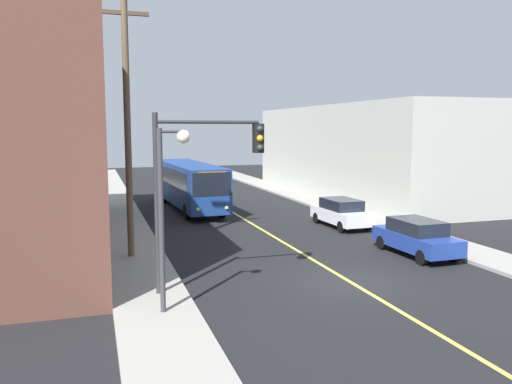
% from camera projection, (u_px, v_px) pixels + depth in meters
% --- Properties ---
extents(ground_plane, '(120.00, 120.00, 0.00)m').
position_uv_depth(ground_plane, '(349.00, 281.00, 19.23)').
color(ground_plane, black).
extents(sidewalk_left, '(2.50, 90.00, 0.15)m').
position_uv_depth(sidewalk_left, '(129.00, 238.00, 26.51)').
color(sidewalk_left, gray).
rests_on(sidewalk_left, ground).
extents(sidewalk_right, '(2.50, 90.00, 0.15)m').
position_uv_depth(sidewalk_right, '(379.00, 222.00, 30.86)').
color(sidewalk_right, gray).
rests_on(sidewalk_right, ground).
extents(lane_stripe_center, '(0.16, 60.00, 0.01)m').
position_uv_depth(lane_stripe_center, '(239.00, 216.00, 33.42)').
color(lane_stripe_center, '#D8CC4C').
rests_on(lane_stripe_center, ground).
extents(building_right_warehouse, '(12.00, 27.06, 7.45)m').
position_uv_depth(building_right_warehouse, '(379.00, 151.00, 44.23)').
color(building_right_warehouse, '#B2B2A8').
rests_on(building_right_warehouse, ground).
extents(city_bus, '(3.12, 12.24, 3.20)m').
position_uv_depth(city_bus, '(189.00, 183.00, 36.23)').
color(city_bus, navy).
rests_on(city_bus, ground).
extents(parked_car_blue, '(1.91, 4.45, 1.62)m').
position_uv_depth(parked_car_blue, '(416.00, 237.00, 23.06)').
color(parked_car_blue, navy).
rests_on(parked_car_blue, ground).
extents(parked_car_white, '(1.96, 4.46, 1.62)m').
position_uv_depth(parked_car_white, '(341.00, 212.00, 29.73)').
color(parked_car_white, silver).
rests_on(parked_car_white, ground).
extents(utility_pole_near, '(2.40, 0.28, 11.69)m').
position_uv_depth(utility_pole_near, '(127.00, 107.00, 21.67)').
color(utility_pole_near, brown).
rests_on(utility_pole_near, sidewalk_left).
extents(traffic_signal_left_corner, '(3.75, 0.48, 6.00)m').
position_uv_depth(traffic_signal_left_corner, '(203.00, 168.00, 17.33)').
color(traffic_signal_left_corner, '#2D2D33').
rests_on(traffic_signal_left_corner, sidewalk_left).
extents(street_lamp_left, '(0.98, 0.40, 5.50)m').
position_uv_depth(street_lamp_left, '(168.00, 193.00, 15.24)').
color(street_lamp_left, '#38383D').
rests_on(street_lamp_left, sidewalk_left).
extents(fire_hydrant, '(0.44, 0.26, 0.84)m').
position_uv_depth(fire_hydrant, '(433.00, 232.00, 25.32)').
color(fire_hydrant, red).
rests_on(fire_hydrant, sidewalk_right).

